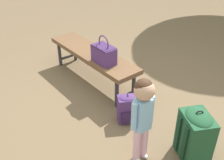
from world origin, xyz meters
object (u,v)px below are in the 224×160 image
(child_standing, at_px, (143,109))
(park_bench, at_px, (92,56))
(handbag, at_px, (104,53))
(backpack_small, at_px, (127,108))
(backpack_large, at_px, (195,134))

(child_standing, bearing_deg, park_bench, 177.72)
(handbag, height_order, child_standing, child_standing)
(backpack_small, bearing_deg, handbag, -177.54)
(park_bench, height_order, child_standing, child_standing)
(backpack_small, bearing_deg, child_standing, -12.87)
(child_standing, height_order, backpack_small, child_standing)
(park_bench, distance_m, child_standing, 1.58)
(child_standing, relative_size, backpack_large, 1.60)
(handbag, relative_size, backpack_small, 1.00)
(handbag, bearing_deg, backpack_large, 15.62)
(park_bench, bearing_deg, handbag, 6.20)
(handbag, height_order, backpack_large, handbag)
(handbag, bearing_deg, backpack_small, 2.46)
(park_bench, bearing_deg, backpack_large, 13.79)
(child_standing, height_order, backpack_large, child_standing)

